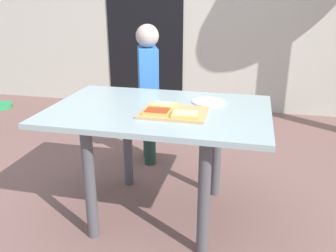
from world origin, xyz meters
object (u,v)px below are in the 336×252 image
object	(u,v)px
dining_table	(159,125)
pizza_slice_near_right	(185,114)
pizza_slice_near_left	(157,112)
cutting_board	(174,113)
plate_white_right	(209,102)
pizza_slice_far_left	(164,105)
child_left	(148,86)

from	to	relation	value
dining_table	pizza_slice_near_right	size ratio (longest dim) A/B	8.45
pizza_slice_near_left	pizza_slice_near_right	size ratio (longest dim) A/B	0.96
cutting_board	plate_white_right	xyz separation A→B (m)	(0.16, 0.25, -0.00)
dining_table	plate_white_right	world-z (taller)	plate_white_right
pizza_slice_far_left	child_left	size ratio (longest dim) A/B	0.14
cutting_board	plate_white_right	size ratio (longest dim) A/B	1.79
pizza_slice_near_right	plate_white_right	bearing A→B (deg)	75.44
child_left	pizza_slice_near_right	bearing A→B (deg)	-62.64
dining_table	child_left	xyz separation A→B (m)	(-0.27, 0.72, 0.04)
pizza_slice_far_left	pizza_slice_near_right	bearing A→B (deg)	-42.49
plate_white_right	pizza_slice_near_left	bearing A→B (deg)	-127.57
pizza_slice_near_left	dining_table	bearing A→B (deg)	100.18
cutting_board	pizza_slice_near_left	size ratio (longest dim) A/B	2.53
dining_table	pizza_slice_near_left	world-z (taller)	pizza_slice_near_left
dining_table	plate_white_right	size ratio (longest dim) A/B	6.25
cutting_board	child_left	xyz separation A→B (m)	(-0.38, 0.80, -0.07)
child_left	pizza_slice_far_left	bearing A→B (deg)	-67.55
dining_table	pizza_slice_near_right	xyz separation A→B (m)	(0.18, -0.15, 0.13)
pizza_slice_near_left	plate_white_right	bearing A→B (deg)	52.43
cutting_board	pizza_slice_far_left	distance (m)	0.10
dining_table	child_left	distance (m)	0.77
pizza_slice_far_left	pizza_slice_near_left	bearing A→B (deg)	-93.08
pizza_slice_near_right	plate_white_right	world-z (taller)	pizza_slice_near_right
cutting_board	pizza_slice_near_right	bearing A→B (deg)	-41.96
cutting_board	pizza_slice_near_right	world-z (taller)	pizza_slice_near_right
plate_white_right	pizza_slice_near_right	bearing A→B (deg)	-104.56
pizza_slice_near_right	pizza_slice_far_left	size ratio (longest dim) A/B	0.99
dining_table	pizza_slice_far_left	distance (m)	0.13
pizza_slice_near_right	cutting_board	bearing A→B (deg)	138.04
pizza_slice_near_right	pizza_slice_near_left	bearing A→B (deg)	175.59
pizza_slice_near_left	plate_white_right	world-z (taller)	pizza_slice_near_left
pizza_slice_near_left	pizza_slice_near_right	xyz separation A→B (m)	(0.15, -0.01, 0.00)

